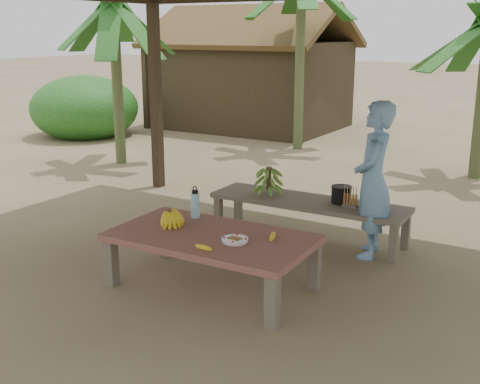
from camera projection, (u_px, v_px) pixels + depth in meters
The scene contains 14 objects.
ground at pixel (239, 276), 5.71m from camera, with size 80.00×80.00×0.00m, color brown.
work_table at pixel (212, 242), 5.37m from camera, with size 1.83×1.05×0.50m.
bench at pixel (308, 205), 6.64m from camera, with size 2.21×0.65×0.45m.
ripe_banana_bunch at pixel (169, 217), 5.59m from camera, with size 0.27×0.23×0.17m, color yellow, non-canonical shape.
plate at pixel (235, 240), 5.16m from camera, with size 0.23×0.23×0.04m.
loose_banana_front at pixel (204, 248), 4.97m from camera, with size 0.04×0.16×0.04m, color yellow.
loose_banana_side at pixel (273, 236), 5.24m from camera, with size 0.04×0.17×0.04m, color yellow.
water_flask at pixel (195, 204), 5.81m from camera, with size 0.08×0.08×0.31m.
green_banana_stalk at pixel (269, 180), 6.82m from camera, with size 0.29×0.29×0.33m, color #598C2D, non-canonical shape.
cooking_pot at pixel (341, 195), 6.49m from camera, with size 0.21×0.21×0.18m, color black.
skewer_rack at pixel (350, 197), 6.31m from camera, with size 0.18×0.08×0.24m, color #A57F47, non-canonical shape.
woman at pixel (373, 180), 6.05m from camera, with size 0.58×0.38×1.60m, color #6B99CB.
hut at pixel (252, 80), 14.28m from camera, with size 4.40×3.43×2.85m.
banana_plant_w at pixel (114, 19), 9.96m from camera, with size 1.80×1.80×2.92m.
Camera 1 is at (2.75, -4.53, 2.26)m, focal length 45.00 mm.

